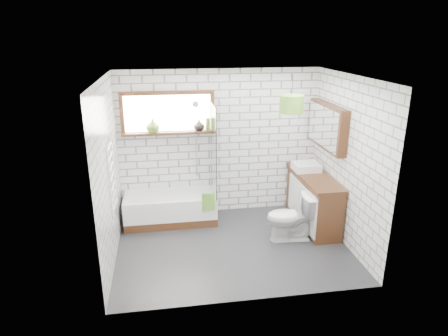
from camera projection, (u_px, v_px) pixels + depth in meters
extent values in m
cube|color=#232327|center=(232.00, 246.00, 6.02)|extent=(3.40, 2.60, 0.01)
cube|color=white|center=(233.00, 77.00, 5.21)|extent=(3.40, 2.60, 0.01)
cube|color=white|center=(219.00, 143.00, 6.83)|extent=(3.40, 0.01, 2.50)
cube|color=white|center=(254.00, 205.00, 4.40)|extent=(3.40, 0.01, 2.50)
cube|color=white|center=(108.00, 174.00, 5.36)|extent=(0.01, 2.60, 2.50)
cube|color=white|center=(347.00, 162.00, 5.87)|extent=(0.01, 2.60, 2.50)
cube|color=#371D0F|center=(168.00, 113.00, 6.49)|extent=(1.52, 0.16, 0.68)
cube|color=white|center=(112.00, 177.00, 5.38)|extent=(0.06, 0.52, 1.00)
cube|color=#371D0F|center=(327.00, 126.00, 6.29)|extent=(0.16, 1.20, 0.70)
cylinder|color=silver|center=(196.00, 139.00, 6.70)|extent=(0.02, 0.02, 1.30)
cube|color=white|center=(170.00, 208.00, 6.71)|extent=(1.51, 0.67, 0.49)
cube|color=white|center=(213.00, 150.00, 6.50)|extent=(0.02, 0.72, 1.50)
cube|color=#558C2A|center=(208.00, 202.00, 6.42)|extent=(0.21, 0.06, 0.28)
cube|color=tan|center=(208.00, 202.00, 6.42)|extent=(0.19, 0.05, 0.25)
cube|color=#371D0F|center=(313.00, 199.00, 6.61)|extent=(0.48, 1.49, 0.85)
cube|color=white|center=(306.00, 167.00, 6.68)|extent=(0.42, 0.37, 0.12)
cylinder|color=silver|center=(316.00, 162.00, 6.68)|extent=(0.04, 0.04, 0.17)
imported|color=white|center=(291.00, 217.00, 6.10)|extent=(0.46, 0.75, 0.74)
imported|color=#5C922C|center=(153.00, 127.00, 6.49)|extent=(0.22, 0.22, 0.23)
imported|color=black|center=(199.00, 126.00, 6.61)|extent=(0.19, 0.19, 0.19)
cylinder|color=#5C922C|center=(208.00, 125.00, 6.63)|extent=(0.08, 0.08, 0.21)
cylinder|color=#558C2A|center=(291.00, 104.00, 5.58)|extent=(0.34, 0.34, 0.25)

